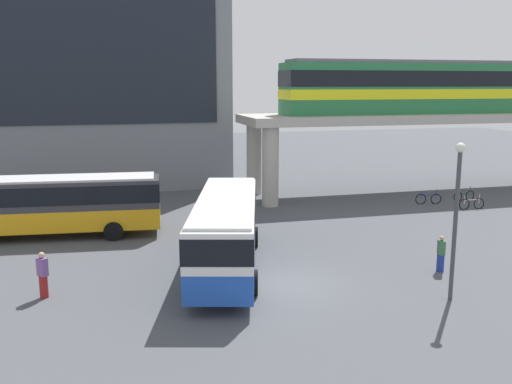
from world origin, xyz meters
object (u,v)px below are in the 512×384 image
pedestrian_at_kerb (441,255)px  bicycle_blue (428,199)px  train (417,87)px  bus_secondary (54,200)px  bus_main (226,225)px  pedestrian_near_building (43,276)px  station_building (62,64)px  bicycle_silver (472,204)px  bicycle_green (464,196)px

pedestrian_at_kerb → bicycle_blue: bearing=60.5°
train → bus_secondary: (-25.05, -6.70, -5.85)m
bus_main → pedestrian_near_building: 7.69m
pedestrian_at_kerb → pedestrian_near_building: bearing=176.0°
train → station_building: bearing=156.3°
bicycle_silver → pedestrian_near_building: bearing=-160.0°
station_building → train: (25.47, -11.19, -1.73)m
bicycle_green → pedestrian_at_kerb: (-10.03, -12.78, 0.39)m
bus_secondary → train: bearing=15.0°
bicycle_silver → pedestrian_near_building: (-25.36, -9.24, 0.50)m
bus_secondary → bicycle_blue: (23.77, 2.33, -1.63)m
bus_main → bicycle_silver: bus_main is taller
bicycle_blue → pedestrian_at_kerb: (-7.08, -12.50, 0.39)m
bus_main → bicycle_green: bearing=28.0°
station_building → bus_main: (8.15, -25.38, -7.58)m
pedestrian_near_building → bicycle_blue: bearing=25.8°
bicycle_blue → pedestrian_at_kerb: bearing=-119.5°
train → bicycle_silver: (0.59, -6.49, -7.48)m
pedestrian_at_kerb → bus_main: bearing=163.3°
bus_main → pedestrian_at_kerb: 9.44m
bus_secondary → pedestrian_near_building: (0.28, -9.03, -1.13)m
bicycle_silver → pedestrian_at_kerb: bearing=-130.7°
pedestrian_at_kerb → bicycle_silver: bearing=49.3°
train → bicycle_green: 8.69m
train → pedestrian_at_kerb: size_ratio=12.77×
train → bicycle_silver: 9.92m
station_building → train: size_ratio=1.23×
station_building → bicycle_blue: bearing=-32.8°
bus_main → bicycle_blue: bearing=31.5°
bus_secondary → pedestrian_at_kerb: 19.59m
station_building → pedestrian_at_kerb: (17.11, -28.07, -8.82)m
bus_secondary → bicycle_blue: 23.94m
station_building → bicycle_blue: 30.20m
station_building → bicycle_blue: size_ratio=14.34×
bus_secondary → bicycle_silver: (25.64, 0.21, -1.63)m
train → bicycle_green: size_ratio=11.50×
bicycle_blue → pedestrian_near_building: pedestrian_near_building is taller
station_building → train: station_building is taller
station_building → bus_secondary: station_building is taller
pedestrian_at_kerb → pedestrian_near_building: (-16.42, 1.14, 0.11)m
station_building → bicycle_green: 32.48m
bus_main → bicycle_green: 21.57m
bicycle_green → bus_secondary: bearing=-174.4°
station_building → bicycle_silver: 32.81m
station_building → train: bearing=-23.7°
bus_secondary → bus_main: bearing=-44.1°
bus_main → station_building: bearing=107.8°
station_building → bus_main: bearing=-72.2°
train → bus_secondary: 26.58m
bus_secondary → bicycle_green: bus_secondary is taller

